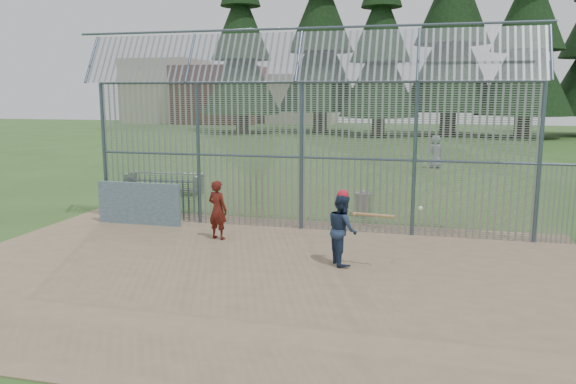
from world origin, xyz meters
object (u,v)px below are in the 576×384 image
(batter, at_px, (342,229))
(trash_can, at_px, (363,204))
(bleacher, at_px, (164,182))
(dugout_wall, at_px, (139,203))
(onlooker, at_px, (218,210))

(batter, height_order, trash_can, batter)
(trash_can, relative_size, bleacher, 0.27)
(batter, distance_m, bleacher, 10.82)
(dugout_wall, distance_m, trash_can, 6.62)
(trash_can, bearing_deg, batter, -88.78)
(batter, distance_m, trash_can, 5.01)
(batter, height_order, onlooker, batter)
(onlooker, bearing_deg, bleacher, -35.24)
(dugout_wall, bearing_deg, bleacher, 108.78)
(dugout_wall, distance_m, batter, 6.63)
(bleacher, bearing_deg, onlooker, -53.37)
(bleacher, bearing_deg, dugout_wall, -71.22)
(batter, distance_m, onlooker, 3.68)
(trash_can, height_order, bleacher, trash_can)
(batter, height_order, bleacher, batter)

